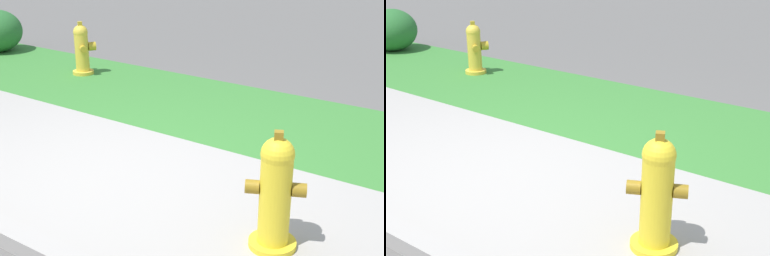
# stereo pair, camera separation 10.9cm
# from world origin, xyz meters

# --- Properties ---
(ground_plane) EXTENTS (120.00, 120.00, 0.00)m
(ground_plane) POSITION_xyz_m (0.00, 0.00, 0.00)
(ground_plane) COLOR #5B5956
(sidewalk_pavement) EXTENTS (18.00, 2.03, 0.01)m
(sidewalk_pavement) POSITION_xyz_m (0.00, 0.00, 0.01)
(sidewalk_pavement) COLOR #9E9993
(sidewalk_pavement) RESTS_ON ground
(grass_verge) EXTENTS (18.00, 1.96, 0.01)m
(grass_verge) POSITION_xyz_m (0.00, 1.99, 0.00)
(grass_verge) COLOR #387A33
(grass_verge) RESTS_ON ground
(street_curb) EXTENTS (18.00, 0.16, 0.12)m
(street_curb) POSITION_xyz_m (0.00, -1.09, 0.06)
(street_curb) COLOR #9E9993
(street_curb) RESTS_ON ground
(fire_hydrant_across_street) EXTENTS (0.35, 0.34, 0.73)m
(fire_hydrant_across_street) POSITION_xyz_m (-2.63, 2.20, 0.35)
(fire_hydrant_across_street) COLOR gold
(fire_hydrant_across_street) RESTS_ON ground
(fire_hydrant_mid_block) EXTENTS (0.38, 0.36, 0.82)m
(fire_hydrant_mid_block) POSITION_xyz_m (1.49, -0.15, 0.39)
(fire_hydrant_mid_block) COLOR yellow
(fire_hydrant_mid_block) RESTS_ON ground
(shrub_bush_near_lamp) EXTENTS (0.80, 0.80, 0.68)m
(shrub_bush_near_lamp) POSITION_xyz_m (-4.79, 2.41, 0.34)
(shrub_bush_near_lamp) COLOR #28662D
(shrub_bush_near_lamp) RESTS_ON ground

